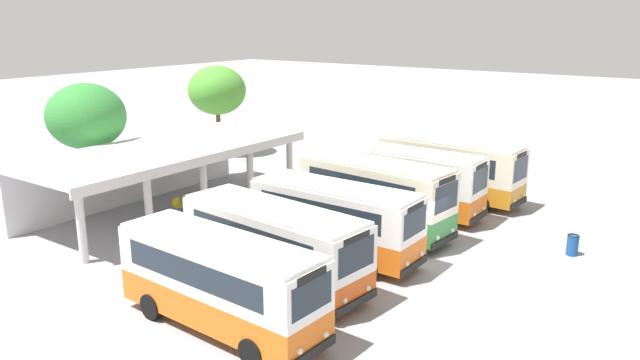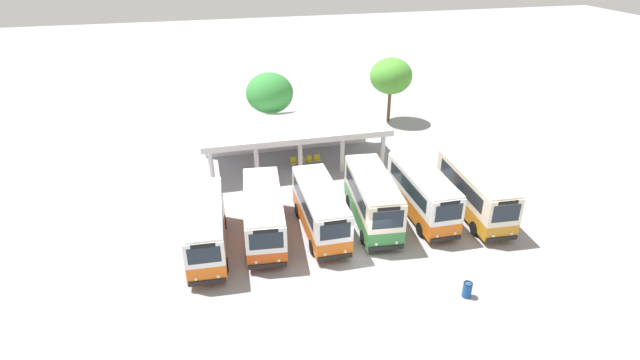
{
  "view_description": "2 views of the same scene",
  "coord_description": "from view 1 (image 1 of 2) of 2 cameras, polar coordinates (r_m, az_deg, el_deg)",
  "views": [
    {
      "loc": [
        -22.04,
        -9.97,
        9.8
      ],
      "look_at": [
        0.87,
        6.34,
        2.27
      ],
      "focal_mm": 34.27,
      "sensor_mm": 36.0,
      "label": 1
    },
    {
      "loc": [
        -8.58,
        -22.59,
        17.56
      ],
      "look_at": [
        -1.55,
        5.86,
        2.46
      ],
      "focal_mm": 27.43,
      "sensor_mm": 36.0,
      "label": 2
    }
  ],
  "objects": [
    {
      "name": "city_bus_far_end_green",
      "position": [
        34.22,
        12.03,
        1.17
      ],
      "size": [
        2.65,
        8.12,
        3.3
      ],
      "color": "black",
      "rests_on": "ground"
    },
    {
      "name": "city_bus_nearest_orange",
      "position": [
        19.91,
        -9.29,
        -9.16
      ],
      "size": [
        2.52,
        7.74,
        3.1
      ],
      "color": "black",
      "rests_on": "ground"
    },
    {
      "name": "ground_plane",
      "position": [
        26.1,
        10.38,
        -7.33
      ],
      "size": [
        180.0,
        180.0,
        0.0
      ],
      "primitive_type": "plane",
      "color": "#939399"
    },
    {
      "name": "waiting_chair_second_from_end",
      "position": [
        32.51,
        -12.25,
        -1.95
      ],
      "size": [
        0.45,
        0.45,
        0.86
      ],
      "color": "slate",
      "rests_on": "ground"
    },
    {
      "name": "roadside_tree_east_of_canopy",
      "position": [
        44.94,
        -9.59,
        8.25
      ],
      "size": [
        4.14,
        4.14,
        6.47
      ],
      "color": "brown",
      "rests_on": "ground"
    },
    {
      "name": "city_bus_fourth_amber",
      "position": [
        28.24,
        5.2,
        -1.34
      ],
      "size": [
        2.97,
        7.61,
        3.44
      ],
      "color": "black",
      "rests_on": "ground"
    },
    {
      "name": "waiting_chair_end_by_column",
      "position": [
        32.09,
        -13.16,
        -2.22
      ],
      "size": [
        0.45,
        0.45,
        0.86
      ],
      "color": "slate",
      "rests_on": "ground"
    },
    {
      "name": "waiting_chair_middle_seat",
      "position": [
        32.96,
        -11.41,
        -1.67
      ],
      "size": [
        0.45,
        0.45,
        0.86
      ],
      "color": "slate",
      "rests_on": "ground"
    },
    {
      "name": "terminal_canopy",
      "position": [
        32.78,
        -14.81,
        1.91
      ],
      "size": [
        14.98,
        6.3,
        3.4
      ],
      "color": "silver",
      "rests_on": "ground"
    },
    {
      "name": "city_bus_second_in_row",
      "position": [
        22.81,
        -4.31,
        -5.84
      ],
      "size": [
        3.05,
        7.99,
        3.07
      ],
      "color": "black",
      "rests_on": "ground"
    },
    {
      "name": "waiting_chair_fourth_seat",
      "position": [
        33.44,
        -10.62,
        -1.39
      ],
      "size": [
        0.45,
        0.45,
        0.86
      ],
      "color": "slate",
      "rests_on": "ground"
    },
    {
      "name": "litter_bin_apron",
      "position": [
        28.13,
        22.52,
        -5.61
      ],
      "size": [
        0.49,
        0.49,
        0.9
      ],
      "color": "#19478C",
      "rests_on": "ground"
    },
    {
      "name": "roadside_tree_behind_canopy",
      "position": [
        35.2,
        -20.99,
        5.55
      ],
      "size": [
        4.17,
        4.17,
        6.42
      ],
      "color": "brown",
      "rests_on": "ground"
    },
    {
      "name": "city_bus_fifth_blue",
      "position": [
        31.34,
        8.34,
        0.07
      ],
      "size": [
        2.31,
        7.65,
        3.3
      ],
      "color": "black",
      "rests_on": "ground"
    },
    {
      "name": "city_bus_middle_cream",
      "position": [
        25.3,
        1.44,
        -3.59
      ],
      "size": [
        2.34,
        7.45,
        3.14
      ],
      "color": "black",
      "rests_on": "ground"
    }
  ]
}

